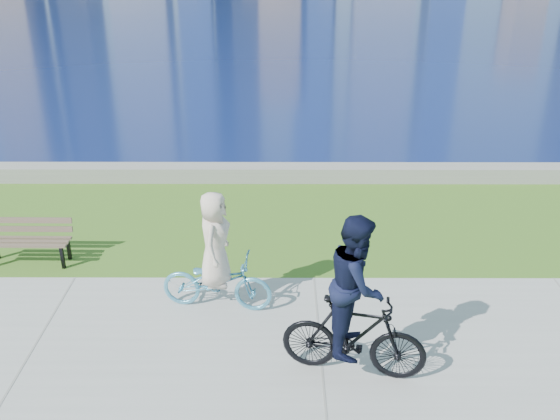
# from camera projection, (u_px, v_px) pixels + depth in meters

# --- Properties ---
(ground) EXTENTS (320.00, 320.00, 0.00)m
(ground) POSITION_uv_depth(u_px,v_px,m) (38.00, 342.00, 8.83)
(ground) COLOR #386119
(ground) RESTS_ON ground
(concrete_path) EXTENTS (80.00, 3.50, 0.02)m
(concrete_path) POSITION_uv_depth(u_px,v_px,m) (38.00, 342.00, 8.83)
(concrete_path) COLOR #9D9D98
(concrete_path) RESTS_ON ground
(seawall) EXTENTS (90.00, 0.50, 0.35)m
(seawall) POSITION_uv_depth(u_px,v_px,m) (132.00, 173.00, 14.40)
(seawall) COLOR gray
(seawall) RESTS_ON ground
(park_bench) EXTENTS (1.47, 0.52, 0.76)m
(park_bench) POSITION_uv_depth(u_px,v_px,m) (28.00, 237.00, 10.78)
(park_bench) COLOR black
(park_bench) RESTS_ON ground
(cyclist_woman) EXTENTS (0.82, 1.76, 1.91)m
(cyclist_woman) POSITION_uv_depth(u_px,v_px,m) (216.00, 267.00, 9.33)
(cyclist_woman) COLOR #53A7CB
(cyclist_woman) RESTS_ON ground
(cyclist_man) EXTENTS (0.93, 1.94, 2.27)m
(cyclist_man) POSITION_uv_depth(u_px,v_px,m) (355.00, 311.00, 7.82)
(cyclist_man) COLOR black
(cyclist_man) RESTS_ON ground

